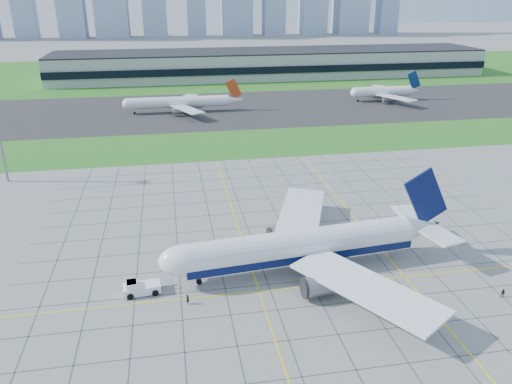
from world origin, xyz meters
TOP-DOWN VIEW (x-y plane):
  - ground at (0.00, 0.00)m, footprint 1400.00×1400.00m
  - grass_median at (0.00, 90.00)m, footprint 700.00×35.00m
  - asphalt_taxiway at (0.00, 145.00)m, footprint 700.00×75.00m
  - grass_far at (0.00, 255.00)m, footprint 700.00×145.00m
  - apron_markings at (0.43, 11.09)m, footprint 120.00×130.00m
  - terminal at (40.00, 229.87)m, footprint 260.00×43.00m
  - airliner at (-0.38, 4.37)m, footprint 58.36×58.89m
  - pushback_tug at (-31.03, 1.18)m, footprint 9.58×3.86m
  - crew_near at (-22.86, -3.57)m, footprint 0.82×0.79m
  - crew_far at (31.91, -11.34)m, footprint 1.03×1.05m
  - distant_jet_1 at (-18.65, 142.16)m, footprint 49.66×42.66m
  - distant_jet_2 at (79.08, 149.42)m, footprint 33.10×42.66m

SIDE VIEW (x-z plane):
  - ground at x=0.00m, z-range 0.00..0.00m
  - apron_markings at x=0.43m, z-range 0.00..0.03m
  - grass_median at x=0.00m, z-range 0.00..0.04m
  - grass_far at x=0.00m, z-range 0.00..0.04m
  - asphalt_taxiway at x=0.00m, z-range 0.01..0.05m
  - crew_far at x=31.91m, z-range 0.00..1.71m
  - crew_near at x=-22.86m, z-range 0.00..1.89m
  - pushback_tug at x=-31.03m, z-range -0.15..2.49m
  - distant_jet_2 at x=79.08m, z-range -2.56..11.52m
  - distant_jet_1 at x=-18.65m, z-range -2.55..11.53m
  - airliner at x=-0.38m, z-range -4.16..14.21m
  - terminal at x=40.00m, z-range -0.01..15.79m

